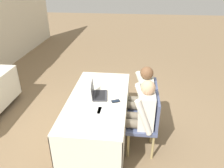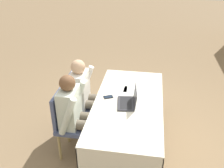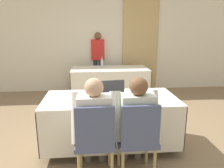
# 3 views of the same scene
# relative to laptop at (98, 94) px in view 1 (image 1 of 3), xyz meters

# --- Properties ---
(ground_plane) EXTENTS (24.00, 24.00, 0.00)m
(ground_plane) POSITION_rel_laptop_xyz_m (-0.05, -0.01, -0.78)
(ground_plane) COLOR #846B4C
(conference_table_near) EXTENTS (1.85, 0.89, 0.74)m
(conference_table_near) POSITION_rel_laptop_xyz_m (-0.05, -0.01, -0.21)
(conference_table_near) COLOR silver
(conference_table_near) RESTS_ON ground_plane
(laptop) EXTENTS (0.36, 0.28, 0.22)m
(laptop) POSITION_rel_laptop_xyz_m (0.00, 0.00, 0.00)
(laptop) COLOR #333338
(laptop) RESTS_ON conference_table_near
(cell_phone) EXTENTS (0.12, 0.14, 0.01)m
(cell_phone) POSITION_rel_laptop_xyz_m (-0.13, -0.29, -0.04)
(cell_phone) COLOR black
(cell_phone) RESTS_ON conference_table_near
(paper_beside_laptop) EXTENTS (0.22, 0.30, 0.00)m
(paper_beside_laptop) POSITION_rel_laptop_xyz_m (-0.36, 0.04, -0.04)
(paper_beside_laptop) COLOR white
(paper_beside_laptop) RESTS_ON conference_table_near
(paper_centre_table) EXTENTS (0.22, 0.30, 0.00)m
(paper_centre_table) POSITION_rel_laptop_xyz_m (-0.40, -0.21, -0.04)
(paper_centre_table) COLOR white
(paper_centre_table) RESTS_ON conference_table_near
(chair_near_left) EXTENTS (0.44, 0.44, 0.93)m
(chair_near_left) POSITION_rel_laptop_xyz_m (-0.29, -0.76, -0.27)
(chair_near_left) COLOR tan
(chair_near_left) RESTS_ON ground_plane
(chair_near_right) EXTENTS (0.44, 0.44, 0.93)m
(chair_near_right) POSITION_rel_laptop_xyz_m (0.18, -0.76, -0.27)
(chair_near_right) COLOR tan
(chair_near_right) RESTS_ON ground_plane
(person_checkered_shirt) EXTENTS (0.50, 0.52, 1.19)m
(person_checkered_shirt) POSITION_rel_laptop_xyz_m (-0.29, -0.65, -0.11)
(person_checkered_shirt) COLOR #665B4C
(person_checkered_shirt) RESTS_ON ground_plane
(person_white_shirt) EXTENTS (0.50, 0.52, 1.19)m
(person_white_shirt) POSITION_rel_laptop_xyz_m (0.18, -0.65, -0.11)
(person_white_shirt) COLOR #665B4C
(person_white_shirt) RESTS_ON ground_plane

